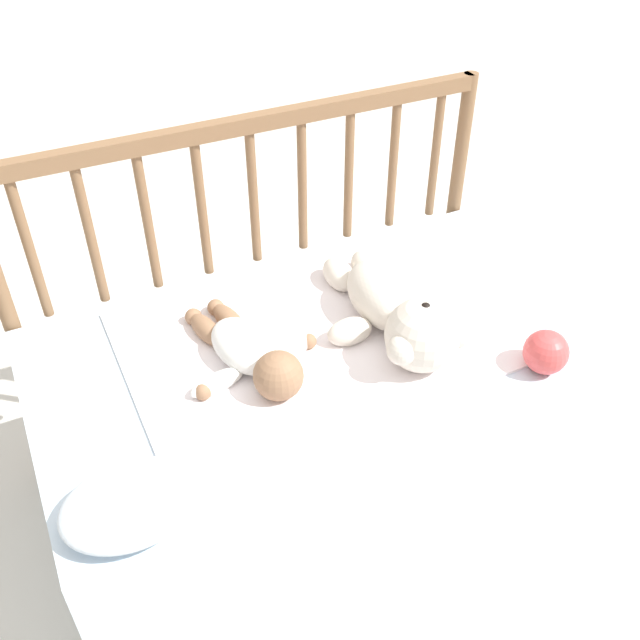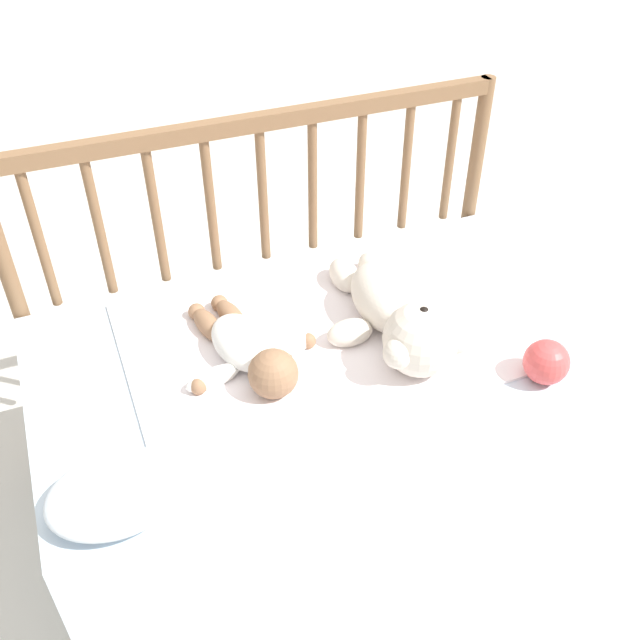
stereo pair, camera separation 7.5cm
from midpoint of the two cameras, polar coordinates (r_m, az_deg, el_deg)
ground_plane at (r=1.84m, az=1.29°, el=-13.42°), size 12.00×12.00×0.00m
crib_mattress at (r=1.66m, az=1.41°, el=-8.32°), size 1.19×0.67×0.48m
crib_rail at (r=1.70m, az=-3.23°, el=8.28°), size 1.19×0.04×0.85m
blanket at (r=1.51m, az=1.76°, el=-1.14°), size 0.83×0.55×0.01m
teddy_bear at (r=1.48m, az=7.74°, el=0.42°), size 0.30×0.44×0.15m
baby at (r=1.43m, az=-4.31°, el=-2.34°), size 0.30×0.36×0.10m
toy_ball at (r=1.46m, az=19.06°, el=-3.23°), size 0.09×0.09×0.09m
small_pillow at (r=1.23m, az=-14.30°, el=-13.30°), size 0.23×0.18×0.06m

